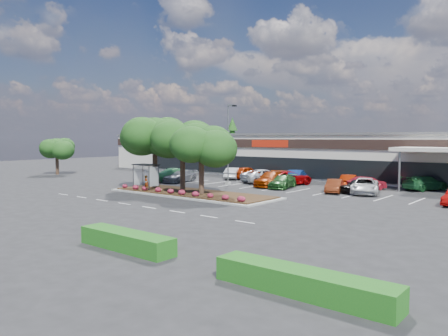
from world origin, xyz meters
The scene contains 30 objects.
ground centered at (0.00, 0.00, 0.00)m, with size 160.00×160.00×0.00m, color black.
retail_store centered at (0.06, 33.91, 3.15)m, with size 80.40×25.20×6.25m.
landscape_island centered at (-2.00, 4.00, 0.12)m, with size 18.00×6.00×0.26m.
lane_markings centered at (-0.14, 10.42, 0.01)m, with size 33.12×20.06×0.01m.
shrub_row centered at (-2.00, 1.90, 0.51)m, with size 17.00×0.80×0.50m, color maroon, non-canonical shape.
bus_shelter centered at (-7.50, 2.95, 2.31)m, with size 2.75×1.55×2.59m.
island_tree_west centered at (-8.00, 4.50, 4.21)m, with size 7.20×7.20×7.89m, color #16350F, non-canonical shape.
island_tree_mid centered at (-4.50, 5.20, 3.92)m, with size 6.60×6.60×7.32m, color #16350F, non-canonical shape.
island_tree_east centered at (-0.50, 3.70, 3.51)m, with size 5.80×5.80×6.50m, color #16350F, non-canonical shape.
hedge_south_east centered at (10.00, -13.50, 0.45)m, with size 6.00×1.30×0.90m, color #115118.
hedge_south_mid centered at (20.00, -13.50, 0.45)m, with size 7.00×1.30×0.90m, color #115118.
tree_west_far centered at (-34.00, 8.00, 2.80)m, with size 4.80×4.80×5.61m, color #16350F, non-canonical shape.
conifer_north_west centered at (-30.00, 46.00, 5.00)m, with size 4.40×4.40×10.00m, color #16350F.
person_waiting centered at (-6.37, 1.87, 1.04)m, with size 0.57×0.37×1.56m, color #594C47.
light_pole centered at (-4.58, 12.99, 4.21)m, with size 1.43×0.50×9.52m.
car_0 centered at (-12.69, 11.44, 0.85)m, with size 1.81×5.19×1.71m, color #215631.
car_1 centered at (-11.47, 11.69, 0.74)m, with size 2.08×5.11×1.48m, color slate.
car_3 centered at (0.06, 15.04, 0.86)m, with size 2.41×5.93×1.72m, color #802703.
car_4 centered at (1.97, 14.44, 0.73)m, with size 2.04×5.02×1.46m, color #1D4C1C.
car_5 centered at (8.16, 14.38, 0.68)m, with size 1.45×4.15×1.37m, color maroon.
car_6 centered at (10.28, 15.58, 0.75)m, with size 1.76×4.38×1.49m, color black.
car_7 centered at (10.92, 15.49, 0.78)m, with size 2.60×5.65×1.57m, color silver.
car_9 centered at (-8.85, 19.40, 0.78)m, with size 1.65×4.74×1.56m, color #B8B8B8.
car_10 centered at (-7.69, 20.76, 0.85)m, with size 2.01×5.00×1.70m, color #982706.
car_11 centered at (-2.81, 17.96, 0.84)m, with size 2.80×6.07×1.69m, color #B7BBC4.
car_12 centered at (0.40, 20.24, 0.83)m, with size 1.75×5.02×1.65m, color navy.
car_13 centered at (0.86, 17.55, 0.84)m, with size 2.80×6.06×1.69m, color #870405.
car_14 centered at (7.45, 19.77, 0.74)m, with size 1.56×4.47×1.47m, color maroon.
car_15 centered at (9.96, 18.52, 0.72)m, with size 1.52×4.35×1.43m, color maroon.
car_16 centered at (14.83, 22.33, 0.78)m, with size 2.20×5.40×1.57m, color #1D562D.
Camera 1 is at (27.52, -27.14, 5.63)m, focal length 35.00 mm.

